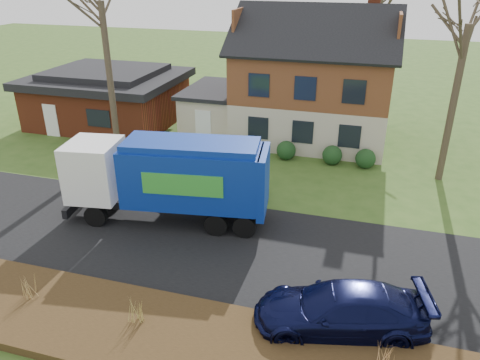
# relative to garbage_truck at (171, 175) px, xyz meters

# --- Properties ---
(ground) EXTENTS (120.00, 120.00, 0.00)m
(ground) POSITION_rel_garbage_truck_xyz_m (2.11, -1.42, -2.13)
(ground) COLOR #32511B
(ground) RESTS_ON ground
(road) EXTENTS (80.00, 7.00, 0.02)m
(road) POSITION_rel_garbage_truck_xyz_m (2.11, -1.42, -2.12)
(road) COLOR black
(road) RESTS_ON ground
(mulch_verge) EXTENTS (80.00, 3.50, 0.30)m
(mulch_verge) POSITION_rel_garbage_truck_xyz_m (2.11, -6.72, -1.98)
(mulch_verge) COLOR black
(mulch_verge) RESTS_ON ground
(main_house) EXTENTS (12.95, 8.95, 9.26)m
(main_house) POSITION_rel_garbage_truck_xyz_m (3.59, 12.49, 1.90)
(main_house) COLOR #C4B49E
(main_house) RESTS_ON ground
(ranch_house) EXTENTS (9.80, 8.20, 3.70)m
(ranch_house) POSITION_rel_garbage_truck_xyz_m (-9.89, 11.58, -0.31)
(ranch_house) COLOR brown
(ranch_house) RESTS_ON ground
(garbage_truck) EXTENTS (8.84, 3.51, 3.69)m
(garbage_truck) POSITION_rel_garbage_truck_xyz_m (0.00, 0.00, 0.00)
(garbage_truck) COLOR black
(garbage_truck) RESTS_ON ground
(silver_sedan) EXTENTS (4.59, 1.72, 1.50)m
(silver_sedan) POSITION_rel_garbage_truck_xyz_m (0.89, 2.81, -1.38)
(silver_sedan) COLOR #9FA2A6
(silver_sedan) RESTS_ON ground
(navy_wagon) EXTENTS (5.54, 3.26, 1.51)m
(navy_wagon) POSITION_rel_garbage_truck_xyz_m (7.55, -4.82, -1.37)
(navy_wagon) COLOR black
(navy_wagon) RESTS_ON ground
(grass_clump_west) EXTENTS (0.34, 0.28, 0.90)m
(grass_clump_west) POSITION_rel_garbage_truck_xyz_m (-2.25, -6.40, -1.38)
(grass_clump_west) COLOR #9B7B44
(grass_clump_west) RESTS_ON mulch_verge
(grass_clump_mid) EXTENTS (0.33, 0.27, 0.91)m
(grass_clump_mid) POSITION_rel_garbage_truck_xyz_m (1.63, -6.56, -1.37)
(grass_clump_mid) COLOR #A18D47
(grass_clump_mid) RESTS_ON mulch_verge
(grass_clump_east) EXTENTS (0.36, 0.30, 0.90)m
(grass_clump_east) POSITION_rel_garbage_truck_xyz_m (8.89, -6.33, -1.37)
(grass_clump_east) COLOR tan
(grass_clump_east) RESTS_ON mulch_verge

